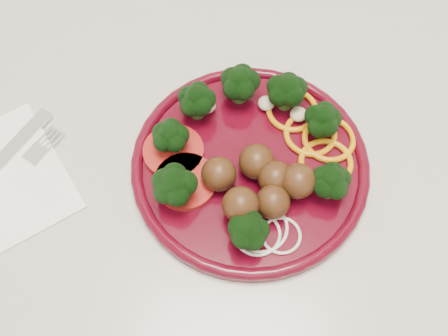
{
  "coord_description": "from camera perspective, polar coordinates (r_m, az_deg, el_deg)",
  "views": [
    {
      "loc": [
        -0.16,
        1.39,
        1.48
      ],
      "look_at": [
        -0.17,
        1.69,
        0.92
      ],
      "focal_mm": 45.0,
      "sensor_mm": 36.0,
      "label": 1
    }
  ],
  "objects": [
    {
      "name": "plate",
      "position": [
        0.64,
        2.72,
        0.94
      ],
      "size": [
        0.28,
        0.28,
        0.06
      ],
      "rotation": [
        0.0,
        0.0,
        0.15
      ],
      "color": "#3F0410",
      "rests_on": "counter"
    },
    {
      "name": "counter",
      "position": [
        1.09,
        8.92,
        -11.24
      ],
      "size": [
        2.4,
        0.6,
        0.9
      ],
      "color": "beige",
      "rests_on": "ground"
    }
  ]
}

